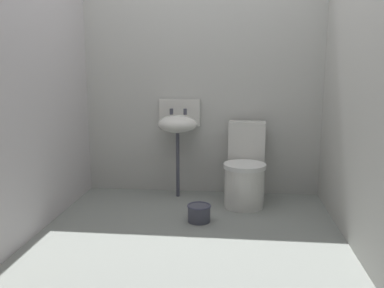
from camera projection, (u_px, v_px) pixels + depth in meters
ground_plane at (188, 246)px, 3.17m from camera, size 2.83×2.97×0.08m
wall_back at (202, 84)px, 4.25m from camera, size 2.83×0.10×2.27m
wall_left at (26, 91)px, 3.18m from camera, size 0.10×2.77×2.27m
wall_right at (366, 93)px, 2.91m from camera, size 0.10×2.77×2.27m
toilet_near_wall at (245, 172)px, 3.97m from camera, size 0.43×0.62×0.78m
sink at (178, 123)px, 4.14m from camera, size 0.42×0.35×0.99m
bucket at (199, 213)px, 3.55m from camera, size 0.21×0.21×0.15m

